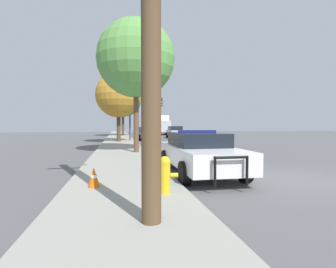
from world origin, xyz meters
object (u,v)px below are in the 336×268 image
at_px(fire_hydrant, 165,174).
at_px(tree_sidewalk_mid, 118,95).
at_px(traffic_light, 144,109).
at_px(car_background_oncoming, 175,132).
at_px(traffic_cone, 94,177).
at_px(tree_sidewalk_far, 123,98).
at_px(car_background_midblock, 146,133).
at_px(police_car, 199,152).
at_px(car_background_distant, 162,130).
at_px(box_truck, 161,124).
at_px(tree_sidewalk_near, 136,59).

xyz_separation_m(fire_hydrant, tree_sidewalk_mid, (-0.98, 19.10, 3.88)).
xyz_separation_m(fire_hydrant, traffic_light, (1.61, 21.36, 2.77)).
bearing_deg(car_background_oncoming, tree_sidewalk_mid, 48.80).
relative_size(fire_hydrant, traffic_cone, 1.70).
bearing_deg(tree_sidewalk_far, traffic_light, -80.30).
xyz_separation_m(traffic_light, car_background_midblock, (0.35, 1.69, -2.59)).
bearing_deg(tree_sidewalk_far, car_background_midblock, -76.69).
distance_m(traffic_light, car_background_oncoming, 7.39).
bearing_deg(tree_sidewalk_mid, police_car, -80.69).
bearing_deg(police_car, car_background_distant, -97.05).
bearing_deg(traffic_light, tree_sidewalk_far, 99.70).
relative_size(fire_hydrant, car_background_oncoming, 0.19).
bearing_deg(car_background_oncoming, fire_hydrant, 79.18).
bearing_deg(box_truck, tree_sidewalk_mid, 71.62).
distance_m(box_truck, tree_sidewalk_far, 9.37).
xyz_separation_m(box_truck, traffic_cone, (-7.76, -37.44, -1.35)).
bearing_deg(traffic_cone, tree_sidewalk_near, 78.92).
height_order(tree_sidewalk_mid, tree_sidewalk_near, tree_sidewalk_near).
bearing_deg(traffic_cone, fire_hydrant, -29.12).
height_order(police_car, car_background_midblock, police_car).
relative_size(traffic_light, car_background_oncoming, 1.03).
relative_size(traffic_light, car_background_distant, 1.07).
xyz_separation_m(car_background_oncoming, traffic_cone, (-7.76, -25.72, -0.41)).
distance_m(car_background_oncoming, traffic_cone, 26.86).
bearing_deg(traffic_cone, traffic_light, 80.96).
distance_m(car_background_midblock, traffic_cone, 22.43).
distance_m(car_background_distant, car_background_midblock, 14.50).
height_order(car_background_distant, car_background_midblock, car_background_midblock).
relative_size(car_background_oncoming, box_truck, 0.63).
distance_m(traffic_light, box_truck, 17.65).
relative_size(police_car, tree_sidewalk_far, 0.63).
height_order(car_background_distant, tree_sidewalk_far, tree_sidewalk_far).
distance_m(car_background_distant, tree_sidewalk_far, 9.08).
bearing_deg(car_background_oncoming, police_car, 81.59).
relative_size(car_background_oncoming, tree_sidewalk_mid, 0.68).
height_order(tree_sidewalk_near, traffic_cone, tree_sidewalk_near).
height_order(car_background_midblock, tree_sidewalk_far, tree_sidewalk_far).
relative_size(tree_sidewalk_near, traffic_cone, 15.01).
bearing_deg(car_background_distant, tree_sidewalk_mid, -110.89).
bearing_deg(tree_sidewalk_near, box_truck, 78.11).
xyz_separation_m(traffic_light, car_background_oncoming, (4.51, 5.27, -2.56)).
relative_size(car_background_distant, box_truck, 0.61).
height_order(police_car, tree_sidewalk_far, tree_sidewalk_far).
bearing_deg(car_background_distant, fire_hydrant, -98.61).
bearing_deg(traffic_light, fire_hydrant, -94.31).
distance_m(police_car, box_truck, 35.83).
bearing_deg(car_background_distant, traffic_light, -105.33).
relative_size(police_car, tree_sidewalk_mid, 0.80).
distance_m(car_background_oncoming, tree_sidewalk_near, 19.04).
bearing_deg(traffic_light, car_background_midblock, 78.41).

